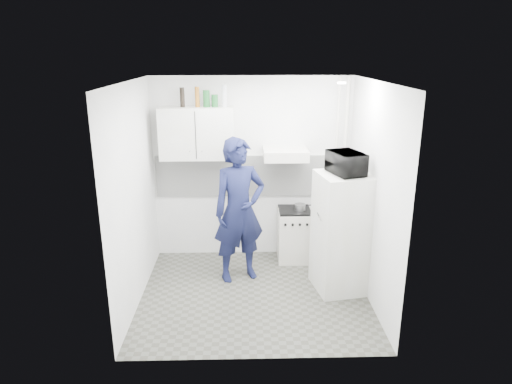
{
  "coord_description": "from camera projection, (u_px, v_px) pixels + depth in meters",
  "views": [
    {
      "loc": [
        -0.12,
        -5.07,
        2.93
      ],
      "look_at": [
        0.03,
        0.3,
        1.25
      ],
      "focal_mm": 32.0,
      "sensor_mm": 36.0,
      "label": 1
    }
  ],
  "objects": [
    {
      "name": "fridge",
      "position": [
        342.0,
        233.0,
        5.66
      ],
      "size": [
        0.73,
        0.73,
        1.51
      ],
      "primitive_type": "cube",
      "rotation": [
        0.0,
        0.0,
        0.18
      ],
      "color": "beige",
      "rests_on": "floor"
    },
    {
      "name": "wall_right",
      "position": [
        373.0,
        195.0,
        5.36
      ],
      "size": [
        0.0,
        2.6,
        2.6
      ],
      "primitive_type": "plane",
      "rotation": [
        1.57,
        0.0,
        -1.57
      ],
      "color": "white",
      "rests_on": "floor"
    },
    {
      "name": "person",
      "position": [
        239.0,
        211.0,
        5.87
      ],
      "size": [
        0.81,
        0.67,
        1.9
      ],
      "primitive_type": "imported",
      "rotation": [
        0.0,
        0.0,
        0.36
      ],
      "color": "#111536",
      "rests_on": "floor"
    },
    {
      "name": "floor",
      "position": [
        254.0,
        294.0,
        5.71
      ],
      "size": [
        2.8,
        2.8,
        0.0
      ],
      "primitive_type": "plane",
      "color": "#52534B",
      "rests_on": "ground"
    },
    {
      "name": "wall_left",
      "position": [
        134.0,
        197.0,
        5.29
      ],
      "size": [
        0.0,
        2.6,
        2.6
      ],
      "primitive_type": "plane",
      "rotation": [
        1.57,
        0.0,
        1.57
      ],
      "color": "white",
      "rests_on": "floor"
    },
    {
      "name": "range_hood",
      "position": [
        285.0,
        154.0,
        6.21
      ],
      "size": [
        0.6,
        0.5,
        0.14
      ],
      "primitive_type": "cube",
      "color": "silver",
      "rests_on": "wall_back"
    },
    {
      "name": "ceiling_spot_fixture",
      "position": [
        342.0,
        83.0,
        5.16
      ],
      "size": [
        0.1,
        0.1,
        0.02
      ],
      "primitive_type": "cylinder",
      "color": "white",
      "rests_on": "ceiling"
    },
    {
      "name": "pipe_a",
      "position": [
        344.0,
        170.0,
        6.48
      ],
      "size": [
        0.05,
        0.05,
        2.6
      ],
      "primitive_type": "cylinder",
      "color": "silver",
      "rests_on": "floor"
    },
    {
      "name": "wall_back",
      "position": [
        252.0,
        169.0,
        6.52
      ],
      "size": [
        2.8,
        0.0,
        2.8
      ],
      "primitive_type": "plane",
      "rotation": [
        1.57,
        0.0,
        0.0
      ],
      "color": "white",
      "rests_on": "floor"
    },
    {
      "name": "bottle_d",
      "position": [
        197.0,
        97.0,
        6.02
      ],
      "size": [
        0.06,
        0.06,
        0.27
      ],
      "primitive_type": "cylinder",
      "color": "brown",
      "rests_on": "upper_cabinet"
    },
    {
      "name": "ceiling",
      "position": [
        254.0,
        82.0,
        4.94
      ],
      "size": [
        2.8,
        2.8,
        0.0
      ],
      "primitive_type": "plane",
      "color": "white",
      "rests_on": "wall_back"
    },
    {
      "name": "upper_cabinet",
      "position": [
        197.0,
        133.0,
        6.17
      ],
      "size": [
        1.0,
        0.35,
        0.7
      ],
      "primitive_type": "cube",
      "color": "beige",
      "rests_on": "wall_back"
    },
    {
      "name": "microwave",
      "position": [
        347.0,
        163.0,
        5.4
      ],
      "size": [
        0.56,
        0.46,
        0.27
      ],
      "primitive_type": "imported",
      "rotation": [
        0.0,
        0.0,
        1.89
      ],
      "color": "black",
      "rests_on": "fridge"
    },
    {
      "name": "bottle_c",
      "position": [
        182.0,
        97.0,
        6.02
      ],
      "size": [
        0.06,
        0.06,
        0.26
      ],
      "primitive_type": "cylinder",
      "color": "black",
      "rests_on": "upper_cabinet"
    },
    {
      "name": "stove",
      "position": [
        294.0,
        235.0,
        6.57
      ],
      "size": [
        0.46,
        0.46,
        0.74
      ],
      "primitive_type": "cube",
      "color": "silver",
      "rests_on": "floor"
    },
    {
      "name": "canister_b",
      "position": [
        215.0,
        101.0,
        6.05
      ],
      "size": [
        0.09,
        0.09,
        0.16
      ],
      "primitive_type": "cylinder",
      "color": "#144C1E",
      "rests_on": "upper_cabinet"
    },
    {
      "name": "canister_a",
      "position": [
        206.0,
        99.0,
        6.03
      ],
      "size": [
        0.09,
        0.09,
        0.22
      ],
      "primitive_type": "cylinder",
      "color": "#144C1E",
      "rests_on": "upper_cabinet"
    },
    {
      "name": "backsplash",
      "position": [
        252.0,
        176.0,
        6.53
      ],
      "size": [
        2.74,
        0.03,
        0.6
      ],
      "primitive_type": "cube",
      "color": "white",
      "rests_on": "wall_back"
    },
    {
      "name": "stove_top",
      "position": [
        295.0,
        210.0,
        6.46
      ],
      "size": [
        0.45,
        0.45,
        0.03
      ],
      "primitive_type": "cube",
      "color": "black",
      "rests_on": "stove"
    },
    {
      "name": "saucepan",
      "position": [
        300.0,
        207.0,
        6.42
      ],
      "size": [
        0.15,
        0.15,
        0.09
      ],
      "primitive_type": "cylinder",
      "color": "silver",
      "rests_on": "stove_top"
    },
    {
      "name": "pipe_b",
      "position": [
        335.0,
        170.0,
        6.47
      ],
      "size": [
        0.04,
        0.04,
        2.6
      ],
      "primitive_type": "cylinder",
      "color": "silver",
      "rests_on": "floor"
    },
    {
      "name": "bottle_e",
      "position": [
        224.0,
        96.0,
        6.03
      ],
      "size": [
        0.07,
        0.07,
        0.29
      ],
      "primitive_type": "cylinder",
      "color": "#B2B7BC",
      "rests_on": "upper_cabinet"
    }
  ]
}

